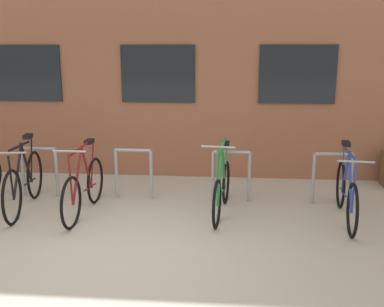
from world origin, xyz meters
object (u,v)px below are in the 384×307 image
(bicycle_black, at_px, (24,182))
(bicycle_blue, at_px, (346,193))
(bicycle_green, at_px, (222,188))
(bicycle_maroon, at_px, (84,187))

(bicycle_black, bearing_deg, bicycle_blue, -0.45)
(bicycle_green, distance_m, bicycle_maroon, 1.94)
(bicycle_green, bearing_deg, bicycle_maroon, -175.15)
(bicycle_green, bearing_deg, bicycle_blue, -3.16)
(bicycle_green, relative_size, bicycle_maroon, 0.95)
(bicycle_blue, bearing_deg, bicycle_black, 179.55)
(bicycle_green, distance_m, bicycle_blue, 1.69)
(bicycle_black, relative_size, bicycle_blue, 1.03)
(bicycle_black, bearing_deg, bicycle_green, 1.14)
(bicycle_maroon, bearing_deg, bicycle_green, 4.85)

